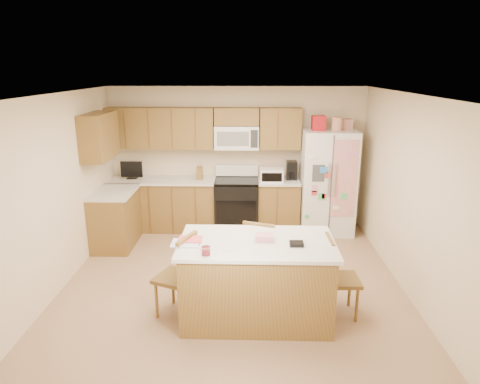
{
  "coord_description": "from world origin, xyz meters",
  "views": [
    {
      "loc": [
        0.2,
        -5.31,
        2.81
      ],
      "look_at": [
        0.09,
        0.35,
        1.16
      ],
      "focal_mm": 32.0,
      "sensor_mm": 36.0,
      "label": 1
    }
  ],
  "objects_px": {
    "windsor_chair_left": "(177,277)",
    "windsor_chair_back": "(262,257)",
    "refrigerator": "(327,181)",
    "island": "(256,279)",
    "windsor_chair_right": "(340,279)",
    "stove": "(237,204)"
  },
  "relations": [
    {
      "from": "windsor_chair_left",
      "to": "windsor_chair_back",
      "type": "xyz_separation_m",
      "value": [
        1.0,
        0.59,
        -0.01
      ]
    },
    {
      "from": "refrigerator",
      "to": "windsor_chair_left",
      "type": "height_order",
      "value": "refrigerator"
    },
    {
      "from": "refrigerator",
      "to": "island",
      "type": "xyz_separation_m",
      "value": [
        -1.27,
        -2.77,
        -0.44
      ]
    },
    {
      "from": "island",
      "to": "windsor_chair_back",
      "type": "height_order",
      "value": "island"
    },
    {
      "from": "refrigerator",
      "to": "windsor_chair_right",
      "type": "height_order",
      "value": "refrigerator"
    },
    {
      "from": "stove",
      "to": "windsor_chair_back",
      "type": "distance_m",
      "value": 2.23
    },
    {
      "from": "refrigerator",
      "to": "windsor_chair_right",
      "type": "xyz_separation_m",
      "value": [
        -0.3,
        -2.69,
        -0.47
      ]
    },
    {
      "from": "stove",
      "to": "windsor_chair_left",
      "type": "xyz_separation_m",
      "value": [
        -0.61,
        -2.79,
        0.0
      ]
    },
    {
      "from": "stove",
      "to": "refrigerator",
      "type": "height_order",
      "value": "refrigerator"
    },
    {
      "from": "island",
      "to": "windsor_chair_right",
      "type": "distance_m",
      "value": 0.97
    },
    {
      "from": "refrigerator",
      "to": "stove",
      "type": "bearing_deg",
      "value": 177.7
    },
    {
      "from": "windsor_chair_back",
      "to": "windsor_chair_right",
      "type": "xyz_separation_m",
      "value": [
        0.89,
        -0.55,
        -0.01
      ]
    },
    {
      "from": "stove",
      "to": "island",
      "type": "bearing_deg",
      "value": -83.91
    },
    {
      "from": "stove",
      "to": "windsor_chair_left",
      "type": "height_order",
      "value": "stove"
    },
    {
      "from": "island",
      "to": "windsor_chair_back",
      "type": "distance_m",
      "value": 0.64
    },
    {
      "from": "island",
      "to": "refrigerator",
      "type": "bearing_deg",
      "value": 65.39
    },
    {
      "from": "windsor_chair_back",
      "to": "windsor_chair_right",
      "type": "relative_size",
      "value": 1.02
    },
    {
      "from": "stove",
      "to": "windsor_chair_back",
      "type": "bearing_deg",
      "value": -80.16
    },
    {
      "from": "island",
      "to": "windsor_chair_left",
      "type": "xyz_separation_m",
      "value": [
        -0.92,
        0.04,
        -0.0
      ]
    },
    {
      "from": "stove",
      "to": "island",
      "type": "distance_m",
      "value": 2.85
    },
    {
      "from": "refrigerator",
      "to": "windsor_chair_right",
      "type": "relative_size",
      "value": 2.12
    },
    {
      "from": "island",
      "to": "windsor_chair_left",
      "type": "relative_size",
      "value": 1.8
    }
  ]
}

